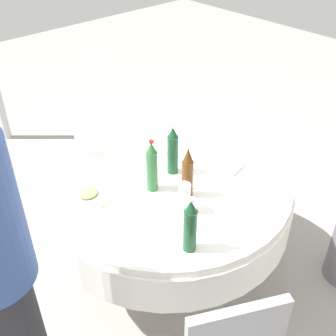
{
  "coord_description": "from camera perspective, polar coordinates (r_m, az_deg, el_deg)",
  "views": [
    {
      "loc": [
        -1.26,
        -1.38,
        2.14
      ],
      "look_at": [
        0.0,
        0.0,
        0.81
      ],
      "focal_mm": 44.99,
      "sensor_mm": 36.0,
      "label": 1
    }
  ],
  "objects": [
    {
      "name": "ground_plane",
      "position": [
        2.84,
        -0.0,
        -13.36
      ],
      "size": [
        10.0,
        10.0,
        0.0
      ],
      "primitive_type": "plane",
      "color": "gray"
    },
    {
      "name": "bottle_dark_green_east",
      "position": [
        1.84,
        3.01,
        -7.86
      ],
      "size": [
        0.06,
        0.06,
        0.29
      ],
      "color": "#194728",
      "rests_on": "dining_table"
    },
    {
      "name": "dining_table",
      "position": [
        2.43,
        -0.0,
        -4.11
      ],
      "size": [
        1.39,
        1.39,
        0.74
      ],
      "color": "white",
      "rests_on": "ground_plane"
    },
    {
      "name": "bottle_dark_green_far",
      "position": [
        2.3,
        0.64,
        2.36
      ],
      "size": [
        0.06,
        0.06,
        0.3
      ],
      "color": "#194728",
      "rests_on": "dining_table"
    },
    {
      "name": "folded_napkin",
      "position": [
        2.43,
        8.16,
        0.27
      ],
      "size": [
        0.16,
        0.16,
        0.02
      ],
      "primitive_type": "cube",
      "rotation": [
        0.0,
        0.0,
        0.21
      ],
      "color": "white",
      "rests_on": "dining_table"
    },
    {
      "name": "fork_near",
      "position": [
        2.63,
        8.58,
        2.9
      ],
      "size": [
        0.16,
        0.11,
        0.0
      ],
      "primitive_type": "cube",
      "rotation": [
        0.0,
        0.0,
        5.69
      ],
      "color": "silver",
      "rests_on": "dining_table"
    },
    {
      "name": "wine_glass_mid",
      "position": [
        2.52,
        -11.71,
        4.08
      ],
      "size": [
        0.07,
        0.07,
        0.16
      ],
      "color": "white",
      "rests_on": "dining_table"
    },
    {
      "name": "plate_right",
      "position": [
        2.63,
        0.3,
        3.55
      ],
      "size": [
        0.25,
        0.25,
        0.02
      ],
      "color": "white",
      "rests_on": "dining_table"
    },
    {
      "name": "bottle_green_near",
      "position": [
        2.17,
        -2.2,
        0.14
      ],
      "size": [
        0.06,
        0.06,
        0.3
      ],
      "color": "#2D6B38",
      "rests_on": "dining_table"
    },
    {
      "name": "wine_glass_far",
      "position": [
        2.05,
        2.26,
        -3.37
      ],
      "size": [
        0.06,
        0.06,
        0.16
      ],
      "color": "white",
      "rests_on": "dining_table"
    },
    {
      "name": "bottle_brown_front",
      "position": [
        2.13,
        2.66,
        -0.71
      ],
      "size": [
        0.06,
        0.06,
        0.3
      ],
      "color": "#593314",
      "rests_on": "dining_table"
    },
    {
      "name": "plate_rear",
      "position": [
        2.23,
        -10.74,
        -3.64
      ],
      "size": [
        0.24,
        0.24,
        0.04
      ],
      "color": "white",
      "rests_on": "dining_table"
    }
  ]
}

